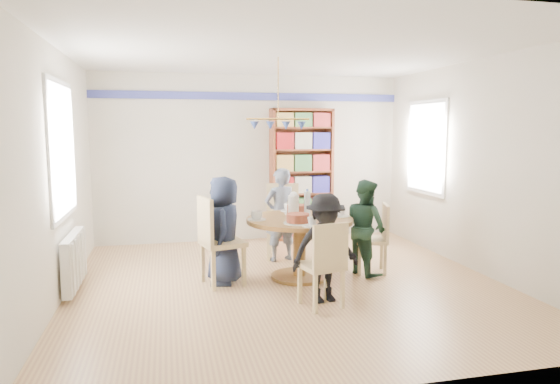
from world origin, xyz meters
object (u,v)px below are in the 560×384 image
object	(u,v)px
chair_near	(325,261)
person_far	(280,215)
person_right	(365,227)
chair_right	(377,235)
chair_left	(216,237)
radiator	(74,260)
person_near	(325,248)
dining_table	(300,234)
bookshelf	(301,176)
chair_far	(282,217)
person_left	(224,230)

from	to	relation	value
chair_near	person_far	bearing A→B (deg)	90.55
person_right	chair_near	bearing A→B (deg)	122.62
chair_near	chair_right	bearing A→B (deg)	45.96
chair_left	chair_near	size ratio (longest dim) A/B	1.17
radiator	person_near	bearing A→B (deg)	-20.23
radiator	chair_right	distance (m)	3.65
person_far	radiator	bearing A→B (deg)	1.48
radiator	dining_table	bearing A→B (deg)	-2.28
chair_left	person_near	size ratio (longest dim) A/B	0.90
bookshelf	person_right	bearing A→B (deg)	-83.46
chair_right	chair_near	world-z (taller)	chair_near
chair_right	bookshelf	world-z (taller)	bookshelf
chair_far	person_near	size ratio (longest dim) A/B	0.90
dining_table	chair_far	distance (m)	1.08
chair_near	person_left	distance (m)	1.42
person_near	bookshelf	world-z (taller)	bookshelf
person_left	person_far	bearing A→B (deg)	142.81
person_right	person_left	bearing A→B (deg)	71.65
person_right	person_far	xyz separation A→B (m)	(-0.90, 0.86, 0.05)
bookshelf	chair_far	bearing A→B (deg)	-118.30
chair_near	person_near	bearing A→B (deg)	72.05
person_right	bookshelf	world-z (taller)	bookshelf
chair_left	person_right	distance (m)	1.89
radiator	chair_left	bearing A→B (deg)	-5.88
bookshelf	person_far	bearing A→B (deg)	-117.05
radiator	chair_far	world-z (taller)	chair_far
chair_left	bookshelf	size ratio (longest dim) A/B	0.49
chair_near	dining_table	bearing A→B (deg)	88.70
person_left	radiator	bearing A→B (deg)	-84.37
radiator	chair_right	xyz separation A→B (m)	(3.64, -0.09, 0.14)
chair_left	chair_near	distance (m)	1.43
dining_table	chair_right	distance (m)	1.03
chair_right	person_left	world-z (taller)	person_left
dining_table	person_far	xyz separation A→B (m)	(-0.04, 0.86, 0.09)
chair_left	dining_table	bearing A→B (deg)	3.29
person_far	person_near	size ratio (longest dim) A/B	1.12
chair_left	person_left	distance (m)	0.14
chair_right	chair_near	bearing A→B (deg)	-134.04
chair_left	person_far	world-z (taller)	person_far
dining_table	chair_near	distance (m)	1.08
dining_table	chair_near	world-z (taller)	chair_near
chair_far	person_left	size ratio (longest dim) A/B	0.82
radiator	person_far	distance (m)	2.70
chair_left	chair_far	bearing A→B (deg)	46.76
dining_table	person_left	world-z (taller)	person_left
person_left	bookshelf	xyz separation A→B (m)	(1.54, 2.13, 0.42)
radiator	bookshelf	size ratio (longest dim) A/B	0.46
chair_right	person_right	bearing A→B (deg)	-174.94
person_right	chair_far	bearing A→B (deg)	19.36
dining_table	person_near	xyz separation A→B (m)	(0.04, -0.87, 0.02)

